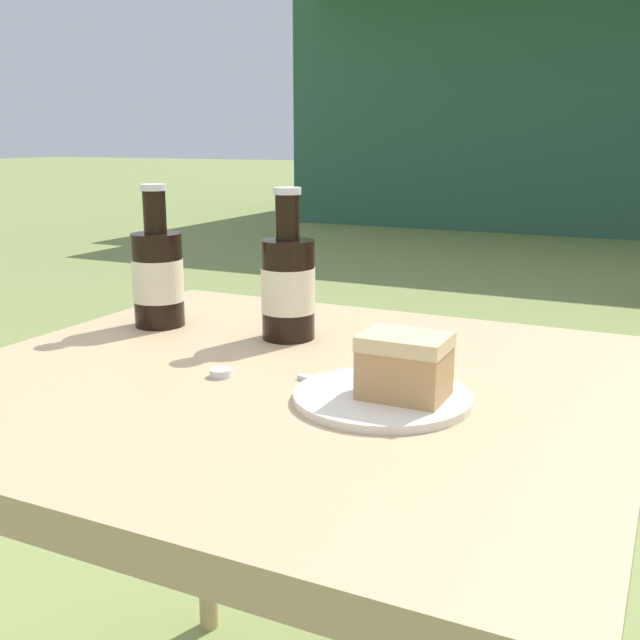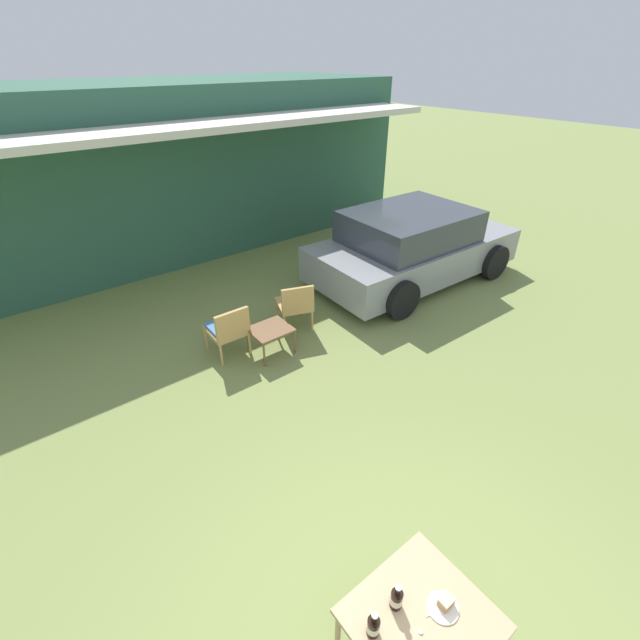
% 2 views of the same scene
% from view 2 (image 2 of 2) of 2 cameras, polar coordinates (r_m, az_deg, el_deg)
% --- Properties ---
extents(cabin_building, '(11.08, 4.88, 3.31)m').
position_cam_2_polar(cabin_building, '(10.54, -22.13, 18.31)').
color(cabin_building, '#2D5B47').
rests_on(cabin_building, ground_plane).
extents(parked_car, '(4.12, 2.22, 1.37)m').
position_cam_2_polar(parked_car, '(8.42, 12.18, 9.60)').
color(parked_car, gray).
rests_on(parked_car, ground_plane).
extents(wicker_chair_cushioned, '(0.51, 0.56, 0.80)m').
position_cam_2_polar(wicker_chair_cushioned, '(6.26, -12.21, -1.05)').
color(wicker_chair_cushioned, tan).
rests_on(wicker_chair_cushioned, ground_plane).
extents(wicker_chair_plain, '(0.66, 0.69, 0.80)m').
position_cam_2_polar(wicker_chair_plain, '(6.73, -3.32, 2.23)').
color(wicker_chair_plain, tan).
rests_on(wicker_chair_plain, ground_plane).
extents(garden_side_table, '(0.57, 0.50, 0.41)m').
position_cam_2_polar(garden_side_table, '(6.22, -6.61, -1.48)').
color(garden_side_table, brown).
rests_on(garden_side_table, ground_plane).
extents(patio_table, '(0.86, 0.80, 0.73)m').
position_cam_2_polar(patio_table, '(3.45, 13.33, -34.66)').
color(patio_table, tan).
rests_on(patio_table, ground_plane).
extents(cake_on_plate, '(0.21, 0.21, 0.08)m').
position_cam_2_polar(cake_on_plate, '(3.42, 16.28, -32.61)').
color(cake_on_plate, silver).
rests_on(cake_on_plate, patio_table).
extents(cola_bottle_near, '(0.08, 0.08, 0.23)m').
position_cam_2_polar(cola_bottle_near, '(3.31, 10.15, -32.74)').
color(cola_bottle_near, black).
rests_on(cola_bottle_near, patio_table).
extents(cola_bottle_far, '(0.08, 0.08, 0.23)m').
position_cam_2_polar(cola_bottle_far, '(3.23, 7.12, -35.45)').
color(cola_bottle_far, black).
rests_on(cola_bottle_far, patio_table).
extents(fork, '(0.18, 0.06, 0.01)m').
position_cam_2_polar(fork, '(3.42, 15.50, -33.26)').
color(fork, silver).
rests_on(fork, patio_table).
extents(loose_bottle_cap, '(0.03, 0.03, 0.01)m').
position_cam_2_polar(loose_bottle_cap, '(3.34, 13.27, -35.44)').
color(loose_bottle_cap, silver).
rests_on(loose_bottle_cap, patio_table).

